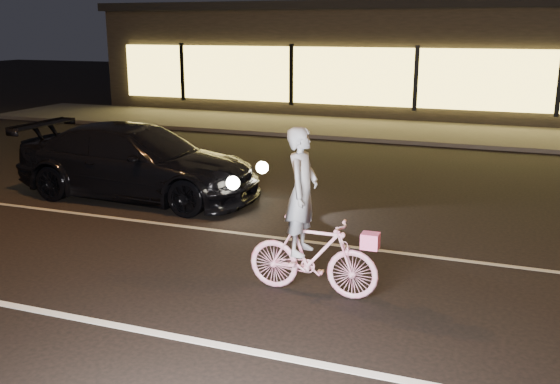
% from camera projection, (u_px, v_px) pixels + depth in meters
% --- Properties ---
extents(ground, '(90.00, 90.00, 0.00)m').
position_uv_depth(ground, '(239.00, 287.00, 8.19)').
color(ground, black).
rests_on(ground, ground).
extents(lane_stripe_near, '(60.00, 0.12, 0.01)m').
position_uv_depth(lane_stripe_near, '(183.00, 338.00, 6.83)').
color(lane_stripe_near, silver).
rests_on(lane_stripe_near, ground).
extents(lane_stripe_far, '(60.00, 0.10, 0.01)m').
position_uv_depth(lane_stripe_far, '(290.00, 239.00, 10.00)').
color(lane_stripe_far, gray).
rests_on(lane_stripe_far, ground).
extents(sidewalk, '(30.00, 4.00, 0.12)m').
position_uv_depth(sidewalk, '(405.00, 131.00, 19.94)').
color(sidewalk, '#383533').
rests_on(sidewalk, ground).
extents(storefront, '(25.40, 8.42, 4.20)m').
position_uv_depth(storefront, '(432.00, 57.00, 24.81)').
color(storefront, black).
rests_on(storefront, ground).
extents(cyclist, '(1.70, 0.59, 2.14)m').
position_uv_depth(cyclist, '(310.00, 237.00, 7.81)').
color(cyclist, '#F84F94').
rests_on(cyclist, ground).
extents(sedan, '(5.01, 2.09, 1.44)m').
position_uv_depth(sedan, '(138.00, 162.00, 12.31)').
color(sedan, black).
rests_on(sedan, ground).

